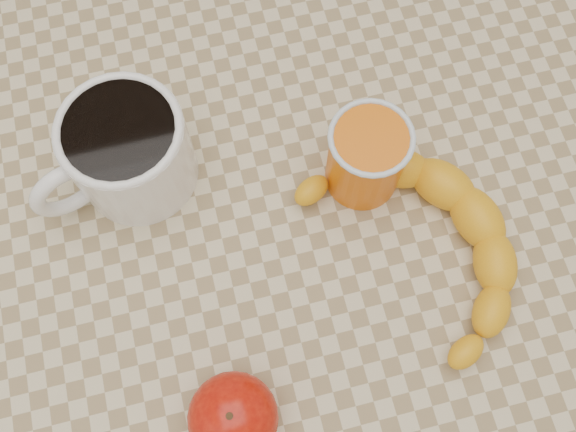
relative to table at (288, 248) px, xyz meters
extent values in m
plane|color=tan|center=(0.00, 0.00, -0.66)|extent=(3.00, 3.00, 0.00)
cube|color=beige|center=(0.00, 0.00, 0.07)|extent=(0.80, 0.80, 0.04)
cube|color=brown|center=(0.00, 0.00, 0.02)|extent=(0.74, 0.74, 0.06)
cylinder|color=brown|center=(-0.35, 0.35, -0.31)|extent=(0.05, 0.05, 0.71)
cylinder|color=brown|center=(0.35, 0.35, -0.31)|extent=(0.05, 0.05, 0.71)
cylinder|color=white|center=(-0.13, 0.09, 0.13)|extent=(0.15, 0.15, 0.09)
cylinder|color=black|center=(-0.13, 0.09, 0.17)|extent=(0.10, 0.10, 0.01)
torus|color=white|center=(-0.13, 0.09, 0.18)|extent=(0.11, 0.11, 0.01)
torus|color=white|center=(-0.19, 0.06, 0.13)|extent=(0.07, 0.04, 0.07)
cylinder|color=#E06007|center=(0.08, 0.03, 0.13)|extent=(0.07, 0.07, 0.09)
torus|color=silver|center=(0.08, 0.03, 0.17)|extent=(0.08, 0.08, 0.01)
ellipsoid|color=#960A05|center=(-0.09, -0.16, 0.12)|extent=(0.10, 0.10, 0.07)
cylinder|color=#382311|center=(-0.09, -0.16, 0.15)|extent=(0.01, 0.01, 0.01)
camera|label=1|loc=(-0.05, -0.19, 0.67)|focal=40.00mm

